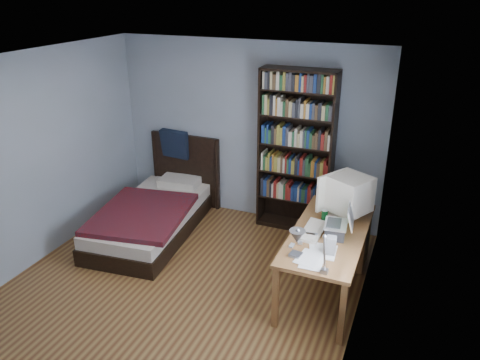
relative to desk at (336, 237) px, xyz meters
The scene contains 14 objects.
room 2.04m from the desk, 142.37° to the right, with size 4.20×4.24×2.50m.
desk is the anchor object (origin of this frame).
crt_monitor 0.60m from the desk, 33.79° to the right, with size 0.60×0.55×0.50m.
laptop 0.70m from the desk, 80.40° to the right, with size 0.33×0.33×0.37m.
desk_lamp 1.84m from the desk, 90.14° to the right, with size 0.25×0.56×0.66m.
keyboard 0.65m from the desk, 106.09° to the right, with size 0.19×0.50×0.03m, color beige.
speaker 0.99m from the desk, 83.42° to the right, with size 0.09×0.09×0.18m, color gray.
soda_can 0.46m from the desk, 113.38° to the right, with size 0.07×0.07×0.13m, color #073515.
mouse 0.37m from the desk, 88.69° to the right, with size 0.06×0.11×0.04m, color silver.
phone_silver 0.90m from the desk, 105.53° to the right, with size 0.05×0.09×0.02m, color silver.
phone_grey 1.00m from the desk, 107.43° to the right, with size 0.04×0.08×0.02m, color gray.
external_drive 1.13m from the desk, 100.68° to the right, with size 0.11×0.11×0.02m, color gray.
bookshelf 1.29m from the desk, 133.08° to the left, with size 0.99×0.30×2.20m.
bed 2.49m from the desk, behind, with size 1.32×2.19×1.16m.
Camera 1 is at (2.28, -3.73, 3.19)m, focal length 35.00 mm.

